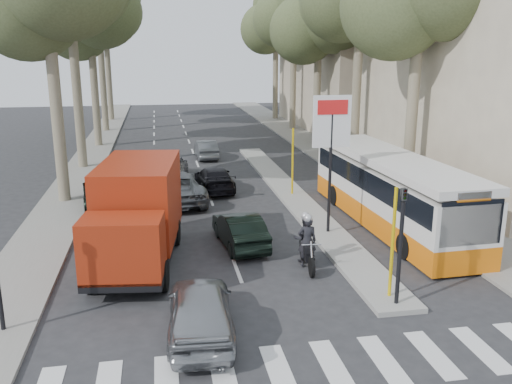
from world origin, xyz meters
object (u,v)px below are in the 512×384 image
red_truck (137,212)px  motorcycle (306,241)px  city_bus (391,189)px  silver_hatchback (200,310)px  dark_hatchback (240,230)px

red_truck → motorcycle: size_ratio=2.99×
city_bus → motorcycle: bearing=-144.0°
city_bus → silver_hatchback: bearing=-140.1°
silver_hatchback → motorcycle: motorcycle is taller
red_truck → silver_hatchback: bearing=-64.9°
dark_hatchback → city_bus: bearing=-174.6°
silver_hatchback → city_bus: 11.67m
dark_hatchback → motorcycle: bearing=124.2°
silver_hatchback → dark_hatchback: size_ratio=1.08×
red_truck → city_bus: bearing=20.4°
motorcycle → silver_hatchback: bearing=-129.8°
silver_hatchback → city_bus: city_bus is taller
dark_hatchback → motorcycle: size_ratio=1.72×
city_bus → dark_hatchback: bearing=-170.5°
dark_hatchback → motorcycle: 3.04m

